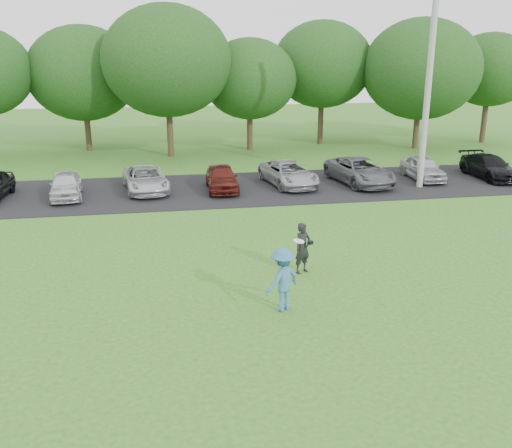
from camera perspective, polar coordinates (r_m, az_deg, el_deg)
The scene contains 7 objects.
ground at distance 14.30m, azimuth 2.44°, elevation -9.20°, with size 100.00×100.00×0.00m, color #2C671D.
parking_lot at distance 26.40m, azimuth -3.55°, elevation 3.50°, with size 32.00×6.50×0.03m, color black.
utility_pole at distance 27.11m, azimuth 16.97°, elevation 14.37°, with size 0.28×0.28×10.49m, color #A2A39E.
frisbee_player at distance 14.29m, azimuth 2.67°, elevation -5.56°, with size 1.22×1.09×1.93m.
camera_bystander at distance 16.65m, azimuth 4.69°, elevation -2.41°, with size 0.66×0.59×1.52m.
parked_cars at distance 26.35m, azimuth -1.99°, elevation 4.81°, with size 28.39×4.69×1.21m.
tree_row at distance 35.50m, azimuth -3.04°, elevation 15.14°, with size 42.39×9.85×8.64m.
Camera 1 is at (-2.78, -12.45, 6.45)m, focal length 40.00 mm.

